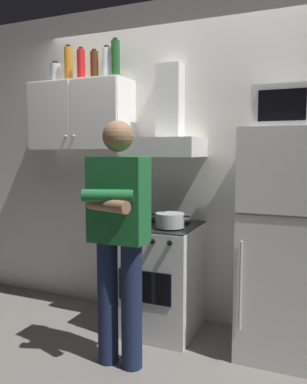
{
  "coord_description": "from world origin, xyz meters",
  "views": [
    {
      "loc": [
        1.08,
        -2.58,
        1.44
      ],
      "look_at": [
        0.0,
        0.0,
        1.15
      ],
      "focal_mm": 36.34,
      "sensor_mm": 36.0,
      "label": 1
    }
  ],
  "objects_px": {
    "bottle_soda_red": "(81,65)",
    "bottle_wine_green": "(115,60)",
    "bottle_vodka_clear": "(107,64)",
    "stove_oven": "(160,277)",
    "refrigerator": "(285,243)",
    "cooking_pot": "(170,220)",
    "bottle_rum_dark": "(94,66)",
    "bottle_canister_steel": "(56,74)",
    "range_hood": "(166,132)",
    "microwave": "(290,108)",
    "upper_cabinet": "(81,116)",
    "person_standing": "(118,234)",
    "bottle_liquor_amber": "(69,65)"
  },
  "relations": [
    {
      "from": "bottle_soda_red",
      "to": "bottle_vodka_clear",
      "type": "relative_size",
      "value": 0.98
    },
    {
      "from": "range_hood",
      "to": "bottle_wine_green",
      "type": "height_order",
      "value": "bottle_wine_green"
    },
    {
      "from": "bottle_vodka_clear",
      "to": "stove_oven",
      "type": "bearing_deg",
      "value": -16.52
    },
    {
      "from": "refrigerator",
      "to": "bottle_canister_steel",
      "type": "bearing_deg",
      "value": 175.25
    },
    {
      "from": "person_standing",
      "to": "bottle_vodka_clear",
      "type": "distance_m",
      "value": 1.58
    },
    {
      "from": "person_standing",
      "to": "bottle_liquor_amber",
      "type": "bearing_deg",
      "value": 139.73
    },
    {
      "from": "range_hood",
      "to": "microwave",
      "type": "xyz_separation_m",
      "value": [
        0.95,
        -0.11,
        0.14
      ]
    },
    {
      "from": "person_standing",
      "to": "bottle_liquor_amber",
      "type": "xyz_separation_m",
      "value": [
        -0.88,
        0.75,
        1.31
      ]
    },
    {
      "from": "refrigerator",
      "to": "person_standing",
      "type": "bearing_deg",
      "value": -148.77
    },
    {
      "from": "bottle_soda_red",
      "to": "bottle_wine_green",
      "type": "bearing_deg",
      "value": 9.95
    },
    {
      "from": "range_hood",
      "to": "microwave",
      "type": "bearing_deg",
      "value": -6.46
    },
    {
      "from": "range_hood",
      "to": "bottle_canister_steel",
      "type": "relative_size",
      "value": 3.69
    },
    {
      "from": "upper_cabinet",
      "to": "stove_oven",
      "type": "height_order",
      "value": "upper_cabinet"
    },
    {
      "from": "bottle_soda_red",
      "to": "bottle_rum_dark",
      "type": "relative_size",
      "value": 1.05
    },
    {
      "from": "upper_cabinet",
      "to": "bottle_wine_green",
      "type": "relative_size",
      "value": 2.67
    },
    {
      "from": "cooking_pot",
      "to": "bottle_soda_red",
      "type": "relative_size",
      "value": 1.12
    },
    {
      "from": "stove_oven",
      "to": "bottle_liquor_amber",
      "type": "bearing_deg",
      "value": 171.47
    },
    {
      "from": "range_hood",
      "to": "bottle_soda_red",
      "type": "height_order",
      "value": "bottle_soda_red"
    },
    {
      "from": "bottle_rum_dark",
      "to": "bottle_liquor_amber",
      "type": "bearing_deg",
      "value": -175.42
    },
    {
      "from": "microwave",
      "to": "cooking_pot",
      "type": "distance_m",
      "value": 1.16
    },
    {
      "from": "cooking_pot",
      "to": "bottle_liquor_amber",
      "type": "distance_m",
      "value": 1.68
    },
    {
      "from": "bottle_canister_steel",
      "to": "bottle_wine_green",
      "type": "height_order",
      "value": "bottle_wine_green"
    },
    {
      "from": "refrigerator",
      "to": "bottle_vodka_clear",
      "type": "relative_size",
      "value": 5.54
    },
    {
      "from": "upper_cabinet",
      "to": "bottle_wine_green",
      "type": "distance_m",
      "value": 0.57
    },
    {
      "from": "upper_cabinet",
      "to": "range_hood",
      "type": "relative_size",
      "value": 1.2
    },
    {
      "from": "stove_oven",
      "to": "bottle_canister_steel",
      "type": "xyz_separation_m",
      "value": [
        -1.1,
        0.17,
        1.71
      ]
    },
    {
      "from": "cooking_pot",
      "to": "stove_oven",
      "type": "bearing_deg",
      "value": 137.51
    },
    {
      "from": "cooking_pot",
      "to": "refrigerator",
      "type": "bearing_deg",
      "value": 8.32
    },
    {
      "from": "cooking_pot",
      "to": "bottle_rum_dark",
      "type": "xyz_separation_m",
      "value": [
        -0.81,
        0.28,
        1.25
      ]
    },
    {
      "from": "upper_cabinet",
      "to": "stove_oven",
      "type": "xyz_separation_m",
      "value": [
        0.8,
        -0.13,
        -1.32
      ]
    },
    {
      "from": "bottle_wine_green",
      "to": "bottle_soda_red",
      "type": "bearing_deg",
      "value": -170.05
    },
    {
      "from": "refrigerator",
      "to": "bottle_soda_red",
      "type": "height_order",
      "value": "bottle_soda_red"
    },
    {
      "from": "bottle_canister_steel",
      "to": "bottle_soda_red",
      "type": "distance_m",
      "value": 0.33
    },
    {
      "from": "bottle_canister_steel",
      "to": "range_hood",
      "type": "bearing_deg",
      "value": -2.31
    },
    {
      "from": "microwave",
      "to": "bottle_soda_red",
      "type": "height_order",
      "value": "bottle_soda_red"
    },
    {
      "from": "bottle_canister_steel",
      "to": "bottle_liquor_amber",
      "type": "distance_m",
      "value": 0.18
    },
    {
      "from": "refrigerator",
      "to": "bottle_wine_green",
      "type": "relative_size",
      "value": 4.74
    },
    {
      "from": "upper_cabinet",
      "to": "refrigerator",
      "type": "relative_size",
      "value": 0.56
    },
    {
      "from": "bottle_liquor_amber",
      "to": "range_hood",
      "type": "bearing_deg",
      "value": -0.79
    },
    {
      "from": "range_hood",
      "to": "bottle_canister_steel",
      "type": "height_order",
      "value": "bottle_canister_steel"
    },
    {
      "from": "bottle_canister_steel",
      "to": "bottle_liquor_amber",
      "type": "height_order",
      "value": "bottle_liquor_amber"
    },
    {
      "from": "cooking_pot",
      "to": "bottle_rum_dark",
      "type": "distance_m",
      "value": 1.51
    },
    {
      "from": "bottle_canister_steel",
      "to": "upper_cabinet",
      "type": "bearing_deg",
      "value": -8.76
    },
    {
      "from": "range_hood",
      "to": "bottle_rum_dark",
      "type": "height_order",
      "value": "bottle_rum_dark"
    },
    {
      "from": "microwave",
      "to": "bottle_wine_green",
      "type": "relative_size",
      "value": 1.42
    },
    {
      "from": "microwave",
      "to": "bottle_liquor_amber",
      "type": "bearing_deg",
      "value": 176.33
    },
    {
      "from": "stove_oven",
      "to": "microwave",
      "type": "relative_size",
      "value": 1.82
    },
    {
      "from": "range_hood",
      "to": "bottle_soda_red",
      "type": "distance_m",
      "value": 0.97
    },
    {
      "from": "range_hood",
      "to": "cooking_pot",
      "type": "height_order",
      "value": "range_hood"
    },
    {
      "from": "range_hood",
      "to": "bottle_soda_red",
      "type": "relative_size",
      "value": 2.65
    }
  ]
}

